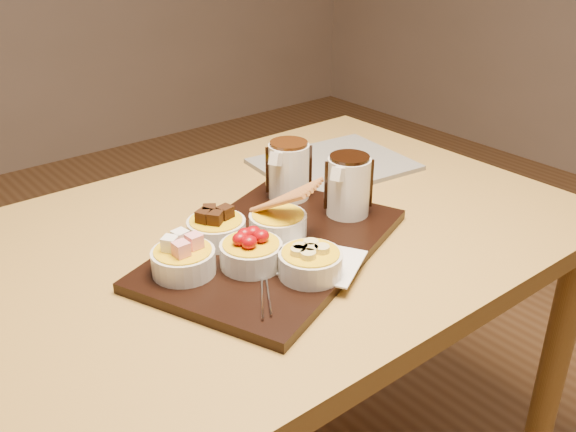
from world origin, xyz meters
TOP-DOWN VIEW (x-y plane):
  - dining_table at (0.00, 0.00)m, footprint 1.20×0.80m
  - serving_board at (-0.03, -0.08)m, footprint 0.54×0.45m
  - napkin at (-0.01, -0.18)m, footprint 0.16×0.16m
  - bowl_marshmallows at (-0.19, -0.06)m, footprint 0.10×0.10m
  - bowl_cake at (-0.10, -0.01)m, footprint 0.10×0.10m
  - bowl_strawberries at (-0.10, -0.11)m, footprint 0.10×0.10m
  - bowl_biscotti at (-0.00, -0.06)m, footprint 0.10×0.10m
  - bowl_bananas at (-0.04, -0.19)m, footprint 0.10×0.10m
  - pitcher_dark_chocolate at (0.15, -0.07)m, footprint 0.10×0.10m
  - pitcher_milk_chocolate at (0.11, 0.05)m, footprint 0.10×0.10m
  - fondue_skewers at (-0.10, -0.14)m, footprint 0.23×0.18m
  - newspaper at (0.32, 0.14)m, footprint 0.35×0.29m

SIDE VIEW (x-z plane):
  - dining_table at x=0.00m, z-range 0.28..1.03m
  - newspaper at x=0.32m, z-range 0.75..0.76m
  - serving_board at x=-0.03m, z-range 0.75..0.77m
  - napkin at x=-0.01m, z-range 0.77..0.77m
  - fondue_skewers at x=-0.10m, z-range 0.77..0.78m
  - bowl_marshmallows at x=-0.19m, z-range 0.77..0.81m
  - bowl_cake at x=-0.10m, z-range 0.77..0.81m
  - bowl_strawberries at x=-0.10m, z-range 0.77..0.81m
  - bowl_biscotti at x=0.00m, z-range 0.77..0.81m
  - bowl_bananas at x=-0.04m, z-range 0.77..0.81m
  - pitcher_dark_chocolate at x=0.15m, z-range 0.77..0.88m
  - pitcher_milk_chocolate at x=0.11m, z-range 0.77..0.88m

